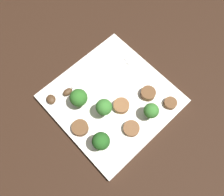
% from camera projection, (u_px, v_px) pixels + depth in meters
% --- Properties ---
extents(ground_plane, '(1.40, 1.40, 0.00)m').
position_uv_depth(ground_plane, '(112.00, 100.00, 0.56)').
color(ground_plane, black).
extents(plate, '(0.25, 0.25, 0.01)m').
position_uv_depth(plate, '(112.00, 99.00, 0.55)').
color(plate, white).
rests_on(plate, ground_plane).
extents(fork, '(0.18, 0.06, 0.00)m').
position_uv_depth(fork, '(112.00, 69.00, 0.57)').
color(fork, silver).
rests_on(fork, plate).
extents(broccoli_floret_0, '(0.04, 0.04, 0.06)m').
position_uv_depth(broccoli_floret_0, '(104.00, 107.00, 0.50)').
color(broccoli_floret_0, '#408630').
rests_on(broccoli_floret_0, plate).
extents(broccoli_floret_1, '(0.04, 0.04, 0.06)m').
position_uv_depth(broccoli_floret_1, '(101.00, 141.00, 0.47)').
color(broccoli_floret_1, '#296420').
rests_on(broccoli_floret_1, plate).
extents(broccoli_floret_2, '(0.03, 0.03, 0.05)m').
position_uv_depth(broccoli_floret_2, '(151.00, 111.00, 0.50)').
color(broccoli_floret_2, '#408630').
rests_on(broccoli_floret_2, plate).
extents(broccoli_floret_3, '(0.04, 0.04, 0.05)m').
position_uv_depth(broccoli_floret_3, '(79.00, 98.00, 0.51)').
color(broccoli_floret_3, '#347525').
rests_on(broccoli_floret_3, plate).
extents(sausage_slice_0, '(0.05, 0.05, 0.02)m').
position_uv_depth(sausage_slice_0, '(148.00, 94.00, 0.54)').
color(sausage_slice_0, brown).
rests_on(sausage_slice_0, plate).
extents(sausage_slice_1, '(0.04, 0.04, 0.01)m').
position_uv_depth(sausage_slice_1, '(131.00, 129.00, 0.51)').
color(sausage_slice_1, brown).
rests_on(sausage_slice_1, plate).
extents(sausage_slice_2, '(0.04, 0.04, 0.01)m').
position_uv_depth(sausage_slice_2, '(170.00, 103.00, 0.53)').
color(sausage_slice_2, brown).
rests_on(sausage_slice_2, plate).
extents(sausage_slice_3, '(0.05, 0.05, 0.01)m').
position_uv_depth(sausage_slice_3, '(80.00, 128.00, 0.51)').
color(sausage_slice_3, brown).
rests_on(sausage_slice_3, plate).
extents(sausage_slice_4, '(0.05, 0.05, 0.01)m').
position_uv_depth(sausage_slice_4, '(122.00, 105.00, 0.53)').
color(sausage_slice_4, brown).
rests_on(sausage_slice_4, plate).
extents(mushroom_0, '(0.02, 0.02, 0.01)m').
position_uv_depth(mushroom_0, '(68.00, 92.00, 0.54)').
color(mushroom_0, '#4C331E').
rests_on(mushroom_0, plate).
extents(mushroom_2, '(0.03, 0.03, 0.01)m').
position_uv_depth(mushroom_2, '(51.00, 99.00, 0.54)').
color(mushroom_2, '#4C331E').
rests_on(mushroom_2, plate).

